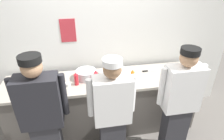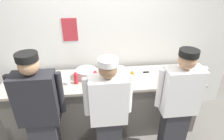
# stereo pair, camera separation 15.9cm
# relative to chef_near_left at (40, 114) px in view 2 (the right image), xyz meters

# --- Properties ---
(wall_back) EXTENTS (4.64, 0.11, 2.75)m
(wall_back) POSITION_rel_chef_near_left_xyz_m (0.80, 1.13, 0.48)
(wall_back) COLOR white
(wall_back) RESTS_ON ground
(prep_counter) EXTENTS (2.96, 0.70, 0.94)m
(prep_counter) POSITION_rel_chef_near_left_xyz_m (0.80, 0.64, -0.43)
(prep_counter) COLOR #56514C
(prep_counter) RESTS_ON ground
(chef_near_left) EXTENTS (0.61, 0.24, 1.68)m
(chef_near_left) POSITION_rel_chef_near_left_xyz_m (0.00, 0.00, 0.00)
(chef_near_left) COLOR #2D2D33
(chef_near_left) RESTS_ON ground
(chef_center) EXTENTS (0.58, 0.24, 1.59)m
(chef_center) POSITION_rel_chef_near_left_xyz_m (0.81, -0.04, -0.05)
(chef_center) COLOR #2D2D33
(chef_center) RESTS_ON ground
(chef_far_right) EXTENTS (0.60, 0.24, 1.64)m
(chef_far_right) POSITION_rel_chef_near_left_xyz_m (1.71, 0.00, -0.02)
(chef_far_right) COLOR #2D2D33
(chef_far_right) RESTS_ON ground
(plate_stack_front) EXTENTS (0.22, 0.22, 0.08)m
(plate_stack_front) POSITION_rel_chef_near_left_xyz_m (1.91, 0.65, 0.08)
(plate_stack_front) COLOR white
(plate_stack_front) RESTS_ON prep_counter
(plate_stack_rear) EXTENTS (0.22, 0.22, 0.10)m
(plate_stack_rear) POSITION_rel_chef_near_left_xyz_m (1.06, 0.78, 0.09)
(plate_stack_rear) COLOR white
(plate_stack_rear) RESTS_ON prep_counter
(mixing_bowl_steel) EXTENTS (0.31, 0.31, 0.13)m
(mixing_bowl_steel) POSITION_rel_chef_near_left_xyz_m (0.55, 0.72, 0.10)
(mixing_bowl_steel) COLOR #B7BABF
(mixing_bowl_steel) RESTS_ON prep_counter
(sheet_tray) EXTENTS (0.55, 0.35, 0.02)m
(sheet_tray) POSITION_rel_chef_near_left_xyz_m (-0.08, 0.64, 0.05)
(sheet_tray) COLOR #B7BABF
(sheet_tray) RESTS_ON prep_counter
(squeeze_bottle_primary) EXTENTS (0.06, 0.06, 0.20)m
(squeeze_bottle_primary) POSITION_rel_chef_near_left_xyz_m (0.40, 0.56, 0.13)
(squeeze_bottle_primary) COLOR red
(squeeze_bottle_primary) RESTS_ON prep_counter
(squeeze_bottle_secondary) EXTENTS (0.06, 0.06, 0.21)m
(squeeze_bottle_secondary) POSITION_rel_chef_near_left_xyz_m (0.68, 0.55, 0.14)
(squeeze_bottle_secondary) COLOR red
(squeeze_bottle_secondary) RESTS_ON prep_counter
(squeeze_bottle_spare) EXTENTS (0.05, 0.05, 0.21)m
(squeeze_bottle_spare) POSITION_rel_chef_near_left_xyz_m (1.20, 0.48, 0.14)
(squeeze_bottle_spare) COLOR orange
(squeeze_bottle_spare) RESTS_ON prep_counter
(ramekin_red_sauce) EXTENTS (0.10, 0.10, 0.04)m
(ramekin_red_sauce) POSITION_rel_chef_near_left_xyz_m (0.79, 0.81, 0.06)
(ramekin_red_sauce) COLOR white
(ramekin_red_sauce) RESTS_ON prep_counter
(ramekin_orange_sauce) EXTENTS (0.08, 0.08, 0.05)m
(ramekin_orange_sauce) POSITION_rel_chef_near_left_xyz_m (0.28, 0.56, 0.06)
(ramekin_orange_sauce) COLOR white
(ramekin_orange_sauce) RESTS_ON prep_counter
(deli_cup) EXTENTS (0.09, 0.09, 0.09)m
(deli_cup) POSITION_rel_chef_near_left_xyz_m (-0.48, 0.72, 0.09)
(deli_cup) COLOR white
(deli_cup) RESTS_ON prep_counter
(chefs_knife) EXTENTS (0.28, 0.03, 0.02)m
(chefs_knife) POSITION_rel_chef_near_left_xyz_m (1.56, 0.76, 0.04)
(chefs_knife) COLOR #B7BABF
(chefs_knife) RESTS_ON prep_counter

